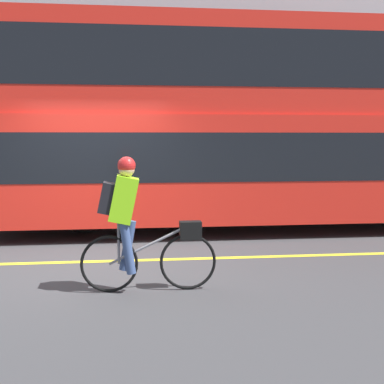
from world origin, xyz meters
The scene contains 8 objects.
ground_plane centered at (0.00, 0.00, 0.00)m, with size 80.00×80.00×0.00m, color #38383A.
road_center_line centered at (0.00, 0.24, 0.00)m, with size 50.00×0.14×0.01m, color yellow.
sidewalk_curb centered at (0.00, 5.77, 0.05)m, with size 60.00×2.33×0.10m.
building_facade centered at (0.00, 7.08, 4.21)m, with size 60.00×0.30×8.42m.
bus centered at (2.94, 2.80, 2.22)m, with size 10.46×2.60×4.04m.
cyclist_on_bike centered at (0.61, -1.38, 0.87)m, with size 1.63×0.32×1.62m.
trash_bin centered at (-1.69, 5.65, 0.58)m, with size 0.56×0.56×0.95m.
street_sign_post centered at (4.33, 5.64, 1.36)m, with size 0.36×0.09×2.23m.
Camera 1 is at (0.52, -7.69, 1.85)m, focal length 50.00 mm.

